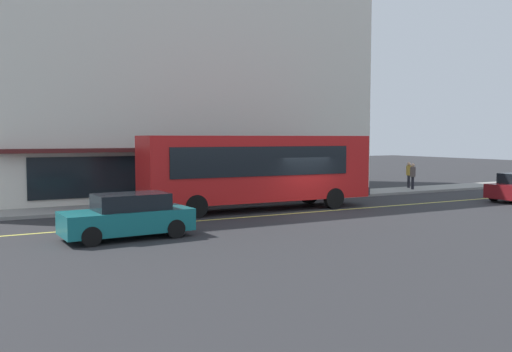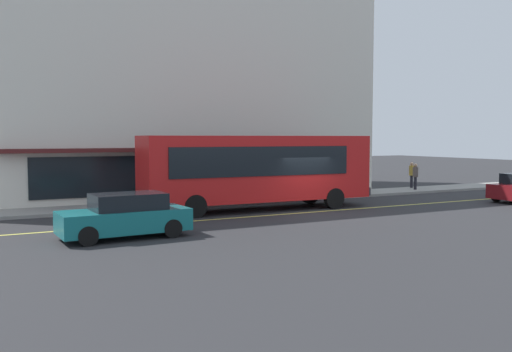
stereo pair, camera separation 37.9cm
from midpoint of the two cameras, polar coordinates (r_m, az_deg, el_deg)
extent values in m
plane|color=#28282B|center=(25.11, 6.27, -3.79)|extent=(120.00, 120.00, 0.00)
cube|color=gray|center=(29.48, 0.72, -2.46)|extent=(80.00, 2.61, 0.15)
cube|color=#D8D14C|center=(25.11, 6.27, -3.78)|extent=(36.00, 0.16, 0.01)
cube|color=silver|center=(34.46, -10.66, 11.03)|extent=(25.32, 11.19, 15.30)
cube|color=#4C1919|center=(28.66, -7.15, 2.78)|extent=(17.72, 0.70, 0.20)
cube|color=black|center=(28.92, -7.28, 0.22)|extent=(15.19, 0.08, 2.00)
cube|color=red|center=(25.52, 0.64, 0.87)|extent=(11.08, 2.87, 3.00)
cube|color=black|center=(28.33, 10.59, 1.84)|extent=(0.19, 2.10, 1.80)
cube|color=black|center=(26.52, -1.15, 1.76)|extent=(8.80, 0.35, 1.32)
cube|color=black|center=(24.23, 1.33, 1.55)|extent=(8.80, 0.35, 1.32)
cube|color=#0CF259|center=(28.35, 10.73, 3.64)|extent=(0.14, 1.90, 0.36)
cube|color=#2D2D33|center=(28.49, 10.71, -1.39)|extent=(0.24, 2.40, 0.40)
cylinder|color=black|center=(28.32, 6.03, -1.89)|extent=(1.01, 0.33, 1.00)
cylinder|color=black|center=(26.43, 8.60, -2.33)|extent=(1.01, 0.33, 1.00)
cylinder|color=black|center=(25.37, -7.66, -2.59)|extent=(1.01, 0.33, 1.00)
cylinder|color=black|center=(23.25, -5.95, -3.18)|extent=(1.01, 0.33, 1.00)
cylinder|color=#2D2D33|center=(29.14, 2.96, 0.76)|extent=(0.12, 0.12, 3.20)
cube|color=black|center=(29.27, 2.77, 3.03)|extent=(0.30, 0.30, 0.90)
sphere|color=red|center=(29.42, 2.61, 3.56)|extent=(0.18, 0.18, 0.18)
sphere|color=orange|center=(29.42, 2.61, 3.04)|extent=(0.18, 0.18, 0.18)
sphere|color=green|center=(29.43, 2.60, 2.51)|extent=(0.18, 0.18, 0.18)
cube|color=#14666B|center=(19.04, -13.09, -4.57)|extent=(4.39, 2.03, 0.75)
cube|color=black|center=(19.00, -12.69, -2.61)|extent=(2.49, 1.64, 0.55)
cylinder|color=black|center=(17.93, -16.64, -6.06)|extent=(0.65, 0.25, 0.64)
cylinder|color=black|center=(19.50, -17.80, -5.27)|extent=(0.65, 0.25, 0.64)
cylinder|color=black|center=(18.79, -8.17, -5.47)|extent=(0.65, 0.25, 0.64)
cylinder|color=black|center=(20.30, -9.94, -4.78)|extent=(0.65, 0.25, 0.64)
cylinder|color=black|center=(31.87, 24.22, -1.89)|extent=(0.65, 0.24, 0.64)
cylinder|color=black|center=(36.87, 16.27, -0.57)|extent=(0.18, 0.18, 0.81)
cylinder|color=#B28C33|center=(36.82, 16.30, 0.55)|extent=(0.34, 0.34, 0.64)
sphere|color=tan|center=(36.79, 16.31, 1.23)|extent=(0.23, 0.23, 0.23)
cylinder|color=black|center=(35.72, 16.65, -0.73)|extent=(0.18, 0.18, 0.79)
cylinder|color=#594C47|center=(35.67, 16.67, 0.40)|extent=(0.34, 0.34, 0.63)
sphere|color=tan|center=(35.65, 16.69, 1.08)|extent=(0.22, 0.22, 0.22)
camera|label=1|loc=(0.19, -89.58, 0.03)|focal=38.15mm
camera|label=2|loc=(0.19, 90.42, -0.03)|focal=38.15mm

